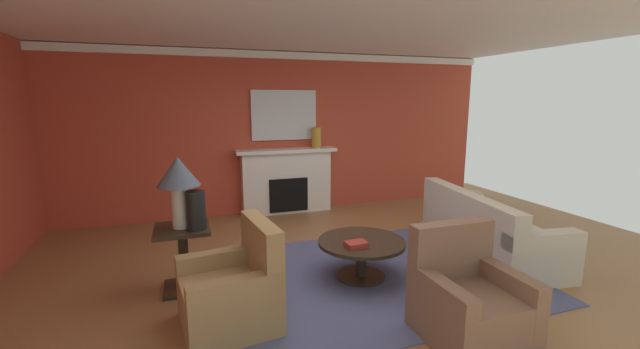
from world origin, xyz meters
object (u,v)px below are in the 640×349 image
coffee_table (362,250)px  table_lamp (178,179)px  sofa (486,233)px  vase_on_side_table (196,210)px  armchair_facing_fireplace (469,304)px  vase_mantel_right (316,138)px  side_table (184,254)px  fireplace (287,183)px  mantel_mirror (284,115)px  armchair_near_window (233,293)px

coffee_table → table_lamp: bearing=169.4°
sofa → vase_on_side_table: bearing=178.0°
armchair_facing_fireplace → table_lamp: size_ratio=1.27×
armchair_facing_fireplace → vase_mantel_right: size_ratio=2.57×
table_lamp → vase_mantel_right: bearing=47.0°
sofa → vase_on_side_table: vase_on_side_table is taller
coffee_table → side_table: 1.96m
vase_mantel_right → coffee_table: bearing=-98.2°
fireplace → mantel_mirror: bearing=90.0°
fireplace → armchair_facing_fireplace: bearing=-83.1°
side_table → table_lamp: size_ratio=0.93×
armchair_facing_fireplace → vase_on_side_table: vase_on_side_table is taller
sofa → vase_on_side_table: size_ratio=5.46×
vase_on_side_table → fireplace: bearing=58.6°
mantel_mirror → table_lamp: bearing=-123.7°
armchair_near_window → vase_on_side_table: size_ratio=2.35×
sofa → coffee_table: sofa is taller
table_lamp → mantel_mirror: bearing=56.3°
side_table → vase_on_side_table: (0.15, -0.12, 0.50)m
fireplace → armchair_near_window: 3.70m
vase_mantel_right → table_lamp: bearing=-133.0°
fireplace → vase_mantel_right: vase_mantel_right is taller
armchair_near_window → vase_mantel_right: (1.92, 3.38, 1.05)m
vase_on_side_table → table_lamp: bearing=141.3°
fireplace → side_table: fireplace is taller
armchair_facing_fireplace → sofa: bearing=44.8°
fireplace → table_lamp: (-1.79, -2.56, 0.67)m
armchair_facing_fireplace → coffee_table: armchair_facing_fireplace is taller
mantel_mirror → vase_on_side_table: (-1.64, -2.80, -0.85)m
side_table → mantel_mirror: bearing=56.3°
fireplace → armchair_near_window: fireplace is taller
sofa → side_table: 3.79m
vase_on_side_table → side_table: bearing=141.3°
fireplace → vase_on_side_table: size_ratio=4.46×
armchair_near_window → armchair_facing_fireplace: 2.06m
sofa → table_lamp: bearing=176.3°
table_lamp → coffee_table: bearing=-10.6°
sofa → vase_mantel_right: (-1.45, 2.75, 1.05)m
mantel_mirror → vase_mantel_right: 0.70m
mantel_mirror → vase_on_side_table: bearing=-120.3°
side_table → vase_mantel_right: vase_mantel_right is taller
fireplace → side_table: bearing=-124.9°
fireplace → table_lamp: bearing=-124.9°
table_lamp → armchair_near_window: bearing=-64.6°
sofa → vase_mantel_right: size_ratio=5.97×
side_table → vase_on_side_table: 0.54m
side_table → armchair_facing_fireplace: bearing=-36.8°
sofa → fireplace: bearing=125.5°
fireplace → coffee_table: bearing=-87.3°
sofa → side_table: (-3.78, 0.25, 0.10)m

